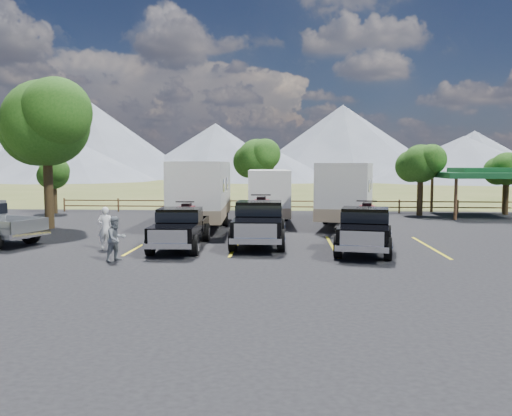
# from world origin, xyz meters

# --- Properties ---
(ground) EXTENTS (320.00, 320.00, 0.00)m
(ground) POSITION_xyz_m (0.00, 0.00, 0.00)
(ground) COLOR #4F5C27
(ground) RESTS_ON ground
(asphalt_lot) EXTENTS (44.00, 34.00, 0.04)m
(asphalt_lot) POSITION_xyz_m (0.00, 3.00, 0.02)
(asphalt_lot) COLOR black
(asphalt_lot) RESTS_ON ground
(stall_lines) EXTENTS (12.12, 5.50, 0.01)m
(stall_lines) POSITION_xyz_m (0.00, 4.00, 0.04)
(stall_lines) COLOR yellow
(stall_lines) RESTS_ON asphalt_lot
(tree_big_nw) EXTENTS (5.54, 5.18, 7.84)m
(tree_big_nw) POSITION_xyz_m (-12.55, 9.03, 5.60)
(tree_big_nw) COLOR black
(tree_big_nw) RESTS_ON ground
(tree_ne_a) EXTENTS (3.11, 2.92, 4.76)m
(tree_ne_a) POSITION_xyz_m (8.97, 17.01, 3.48)
(tree_ne_a) COLOR black
(tree_ne_a) RESTS_ON ground
(tree_ne_b) EXTENTS (2.77, 2.59, 4.27)m
(tree_ne_b) POSITION_xyz_m (14.98, 18.01, 3.13)
(tree_ne_b) COLOR black
(tree_ne_b) RESTS_ON ground
(tree_north) EXTENTS (3.46, 3.24, 5.25)m
(tree_north) POSITION_xyz_m (-2.03, 19.02, 3.83)
(tree_north) COLOR black
(tree_north) RESTS_ON ground
(tree_nw_small) EXTENTS (2.59, 2.43, 3.85)m
(tree_nw_small) POSITION_xyz_m (-16.02, 17.01, 2.78)
(tree_nw_small) COLOR black
(tree_nw_small) RESTS_ON ground
(rail_fence) EXTENTS (36.12, 0.12, 1.00)m
(rail_fence) POSITION_xyz_m (2.00, 18.50, 0.61)
(rail_fence) COLOR brown
(rail_fence) RESTS_ON ground
(pavilion) EXTENTS (6.20, 6.20, 3.22)m
(pavilion) POSITION_xyz_m (13.00, 17.00, 2.79)
(pavilion) COLOR brown
(pavilion) RESTS_ON ground
(mountain_range) EXTENTS (209.00, 71.00, 20.00)m
(mountain_range) POSITION_xyz_m (-7.63, 105.98, 7.87)
(mountain_range) COLOR slate
(mountain_range) RESTS_ON ground
(rig_left) EXTENTS (2.09, 5.53, 1.83)m
(rig_left) POSITION_xyz_m (-4.22, 3.32, 0.92)
(rig_left) COLOR black
(rig_left) RESTS_ON asphalt_lot
(rig_center) EXTENTS (2.19, 6.16, 2.05)m
(rig_center) POSITION_xyz_m (-1.06, 4.59, 1.03)
(rig_center) COLOR black
(rig_center) RESTS_ON asphalt_lot
(rig_right) EXTENTS (2.89, 5.97, 1.91)m
(rig_right) POSITION_xyz_m (3.20, 3.07, 0.96)
(rig_right) COLOR black
(rig_right) RESTS_ON asphalt_lot
(trailer_left) EXTENTS (3.09, 10.20, 3.54)m
(trailer_left) POSITION_xyz_m (-4.46, 10.02, 1.89)
(trailer_left) COLOR white
(trailer_left) RESTS_ON asphalt_lot
(trailer_center) EXTENTS (2.68, 8.86, 3.07)m
(trailer_center) POSITION_xyz_m (-0.97, 12.92, 1.65)
(trailer_center) COLOR white
(trailer_center) RESTS_ON asphalt_lot
(trailer_right) EXTENTS (4.14, 10.01, 3.47)m
(trailer_right) POSITION_xyz_m (3.47, 11.37, 1.85)
(trailer_right) COLOR white
(trailer_right) RESTS_ON asphalt_lot
(person_a) EXTENTS (0.67, 0.48, 1.72)m
(person_a) POSITION_xyz_m (-7.14, 2.69, 0.90)
(person_a) COLOR white
(person_a) RESTS_ON asphalt_lot
(person_b) EXTENTS (0.94, 0.97, 1.58)m
(person_b) POSITION_xyz_m (-5.90, 0.32, 0.83)
(person_b) COLOR slate
(person_b) RESTS_ON asphalt_lot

